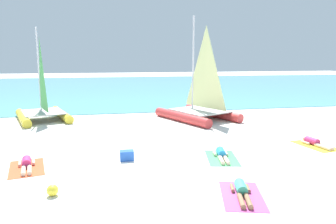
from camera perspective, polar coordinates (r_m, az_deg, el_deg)
ground_plane at (r=19.34m, az=-2.64°, el=-1.22°), size 120.00×120.00×0.00m
ocean_water at (r=41.13m, az=-7.30°, el=4.67°), size 120.00×40.00×0.05m
sailboat_red at (r=18.96m, az=5.68°, el=1.34°), size 4.72×5.56×6.18m
sailboat_yellow at (r=20.16m, az=-21.91°, el=0.89°), size 3.92×4.87×5.51m
towel_leftmost at (r=11.89m, az=-24.39°, el=-9.28°), size 1.48×2.09×0.01m
sunbather_leftmost at (r=11.91m, az=-24.43°, el=-8.61°), size 0.72×1.56×0.30m
towel_center_left at (r=9.07m, az=13.33°, el=-14.64°), size 1.57×2.13×0.01m
sunbather_center_left at (r=9.08m, az=13.30°, el=-13.74°), size 0.80×1.55×0.30m
towel_center_right at (r=12.05m, az=9.79°, el=-8.26°), size 1.46×2.08×0.01m
sunbather_center_right at (r=12.07m, az=9.76°, el=-7.59°), size 0.71×1.56×0.30m
towel_rightmost at (r=14.88m, az=25.32°, el=-5.56°), size 1.39×2.05×0.01m
sunbather_rightmost at (r=14.90m, az=25.17°, el=-5.04°), size 0.65×1.57×0.30m
beach_ball at (r=9.34m, az=-20.35°, el=-13.26°), size 0.32×0.32×0.32m
cooler_box at (r=11.69m, az=-7.52°, el=-7.86°), size 0.50×0.36×0.36m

